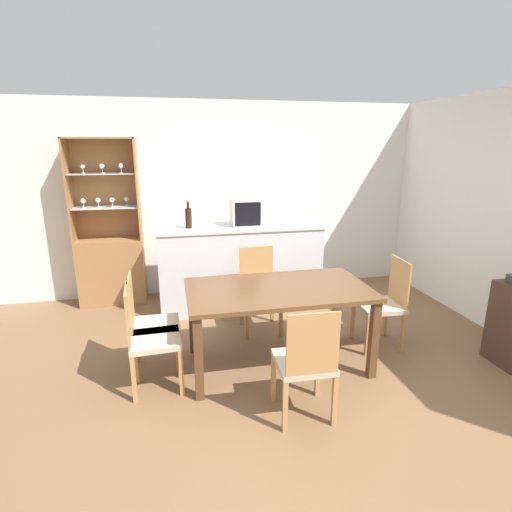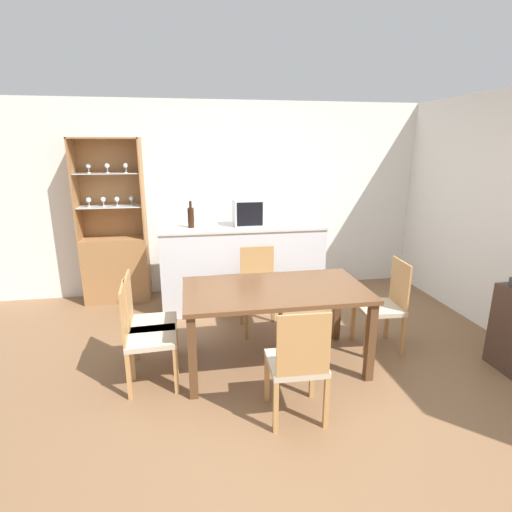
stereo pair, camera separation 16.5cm
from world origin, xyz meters
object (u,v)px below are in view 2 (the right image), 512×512
microwave (253,212)px  wine_bottle (191,217)px  display_cabinet (116,256)px  dining_chair_side_left_far (148,322)px  dining_chair_side_left_near (145,336)px  dining_chair_side_right_far (384,305)px  dining_table (275,298)px  dining_chair_head_far (259,290)px  dining_chair_head_near (297,364)px

microwave → wine_bottle: 0.76m
display_cabinet → dining_chair_side_left_far: (0.54, -1.82, -0.14)m
dining_chair_side_left_near → dining_chair_side_right_far: bearing=93.5°
display_cabinet → dining_chair_side_right_far: display_cabinet is taller
dining_chair_side_left_near → microwave: microwave is taller
dining_chair_side_left_far → dining_table: bearing=81.8°
display_cabinet → dining_chair_side_left_far: display_cabinet is taller
dining_chair_side_right_far → wine_bottle: (-1.84, 1.30, 0.72)m
display_cabinet → microwave: (1.73, -0.48, 0.61)m
display_cabinet → wine_bottle: 1.25m
dining_chair_side_right_far → dining_chair_head_far: bearing=63.7°
dining_table → wine_bottle: (-0.70, 1.44, 0.51)m
dining_table → wine_bottle: 1.68m
dining_chair_side_left_far → dining_chair_side_left_near: (0.00, -0.27, 0.00)m
display_cabinet → wine_bottle: size_ratio=6.58×
dining_chair_side_left_far → microwave: (1.19, 1.35, 0.75)m
dining_chair_side_left_far → wine_bottle: (0.43, 1.30, 0.72)m
dining_chair_side_right_far → dining_chair_head_far: same height
dining_chair_head_far → microwave: bearing=-94.4°
dining_chair_side_right_far → dining_chair_side_left_far: same height
dining_chair_side_left_far → wine_bottle: wine_bottle is taller
dining_table → display_cabinet: bearing=130.6°
microwave → wine_bottle: (-0.75, -0.05, -0.03)m
display_cabinet → wine_bottle: (0.98, -0.52, 0.58)m
microwave → dining_chair_head_near: bearing=-91.3°
dining_table → dining_chair_side_right_far: dining_chair_side_right_far is taller
dining_chair_side_left_near → wine_bottle: bearing=161.3°
dining_chair_head_near → wine_bottle: 2.43m
dining_chair_side_right_far → display_cabinet: bearing=60.2°
dining_chair_side_right_far → dining_chair_side_left_near: size_ratio=1.00×
dining_chair_side_left_far → wine_bottle: size_ratio=2.88×
dining_table → dining_chair_side_left_far: size_ratio=1.80×
wine_bottle → dining_chair_head_near: bearing=-72.4°
dining_table → dining_chair_side_left_near: (-1.14, -0.14, -0.21)m
microwave → dining_table: bearing=-92.0°
dining_chair_head_far → dining_chair_side_left_near: bearing=38.6°
dining_table → dining_chair_head_near: dining_chair_head_near is taller
dining_chair_head_near → microwave: microwave is taller
display_cabinet → dining_chair_head_near: display_cabinet is taller
dining_table → dining_chair_side_left_far: (-1.14, 0.14, -0.21)m
dining_chair_side_left_near → dining_chair_side_left_far: bearing=176.7°
display_cabinet → dining_chair_head_near: (1.68, -2.74, -0.14)m
dining_chair_side_left_near → microwave: 2.14m
dining_chair_side_left_far → dining_chair_side_left_near: bearing=-1.4°
dining_chair_head_far → dining_chair_side_left_near: same height
dining_chair_head_far → wine_bottle: bearing=-43.4°
dining_chair_head_far → microwave: microwave is taller
dining_table → dining_chair_side_left_far: dining_chair_side_left_far is taller
dining_chair_head_near → dining_chair_side_right_far: 1.46m
dining_chair_head_near → dining_chair_side_left_near: same height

